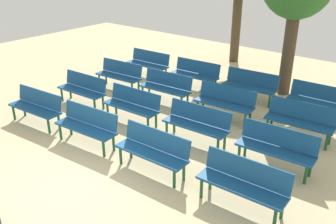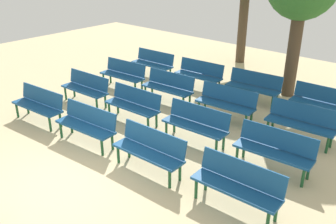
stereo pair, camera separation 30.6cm
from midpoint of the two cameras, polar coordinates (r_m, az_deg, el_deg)
name	(u,v)px [view 2 (the right image)]	position (r m, az deg, el deg)	size (l,w,h in m)	color
ground_plane	(60,189)	(7.43, -15.31, -11.47)	(24.00, 24.00, 0.00)	#CCB789
bench_r0_c0	(39,103)	(10.09, -18.55, 1.28)	(1.64, 0.62, 0.87)	navy
bench_r0_c1	(87,123)	(8.68, -11.44, -1.67)	(1.63, 0.61, 0.87)	navy
bench_r0_c2	(150,148)	(7.47, -1.61, -5.68)	(1.62, 0.54, 0.87)	navy
bench_r0_c3	(238,183)	(6.60, 12.11, -10.74)	(1.62, 0.55, 0.87)	navy
bench_r1_c0	(86,87)	(10.94, -11.81, 3.85)	(1.62, 0.56, 0.87)	navy
bench_r1_c1	(134,103)	(9.60, -4.43, 1.36)	(1.62, 0.55, 0.87)	navy
bench_r1_c2	(196,122)	(8.57, 5.42, -1.62)	(1.63, 0.57, 0.87)	navy
bench_r1_c3	(275,148)	(7.82, 17.29, -5.38)	(1.63, 0.59, 0.87)	navy
bench_r2_c0	(123,73)	(11.97, -6.19, 6.02)	(1.63, 0.60, 0.87)	navy
bench_r2_c1	(169,86)	(10.79, 0.91, 4.08)	(1.63, 0.59, 0.87)	navy
bench_r2_c2	(226,101)	(9.82, 9.94, 1.61)	(1.63, 0.60, 0.87)	navy
bench_r2_c3	(301,121)	(9.20, 20.88, -1.32)	(1.63, 0.60, 0.87)	navy
bench_r3_c0	(153,62)	(13.09, -1.62, 7.75)	(1.62, 0.55, 0.87)	navy
bench_r3_c1	(199,73)	(11.96, 5.63, 6.02)	(1.63, 0.57, 0.87)	navy
bench_r3_c2	(254,85)	(11.15, 13.92, 4.04)	(1.63, 0.61, 0.87)	navy
bench_r3_c3	(322,101)	(10.56, 23.58, 1.50)	(1.62, 0.54, 0.87)	navy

